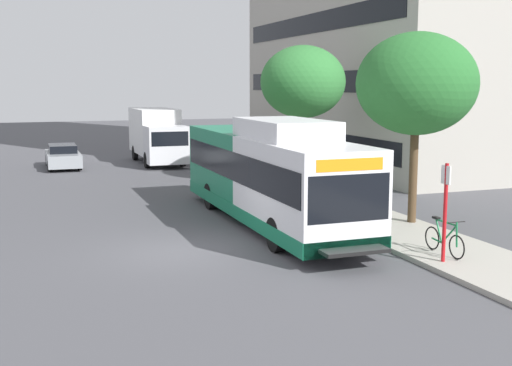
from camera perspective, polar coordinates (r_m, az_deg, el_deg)
name	(u,v)px	position (r m, az deg, el deg)	size (l,w,h in m)	color
ground_plane	(137,203)	(26.51, -10.45, -1.77)	(120.00, 120.00, 0.00)	#4C4C51
sidewalk_curb	(316,199)	(26.67, 5.28, -1.45)	(3.00, 56.00, 0.14)	#A8A399
transit_bus	(269,175)	(21.97, 1.17, 0.72)	(2.58, 12.25, 3.65)	white
bus_stop_sign_pole	(445,205)	(17.51, 16.29, -1.87)	(0.10, 0.36, 2.60)	red
bicycle_parked	(444,239)	(18.48, 16.22, -4.77)	(0.52, 1.76, 1.02)	black
street_tree_near_stop	(417,84)	(22.09, 13.93, 8.43)	(3.96, 3.96, 6.30)	#4C3823
street_tree_mid_block	(303,82)	(30.34, 4.14, 8.84)	(3.93, 3.93, 6.38)	#4C3823
parked_car_far_lane	(63,156)	(38.60, -16.61, 2.26)	(1.80, 4.50, 1.33)	#93999E
box_truck_background	(157,134)	(39.66, -8.70, 4.26)	(2.32, 7.01, 3.25)	silver
lattice_comm_tower	(273,40)	(56.50, 1.52, 12.49)	(1.10, 1.10, 25.75)	#B7B7BC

